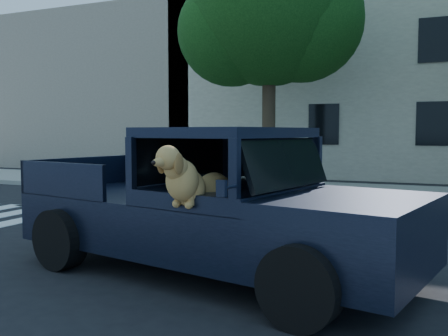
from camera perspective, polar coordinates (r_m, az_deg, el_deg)
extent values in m
plane|color=black|center=(6.58, 12.23, -12.77)|extent=(120.00, 120.00, 0.00)
cube|color=gray|center=(15.54, 18.77, -2.82)|extent=(60.00, 4.00, 0.15)
cylinder|color=#332619|center=(16.62, 5.13, 5.17)|extent=(0.44, 0.44, 4.40)
sphere|color=black|center=(17.11, 5.22, 17.99)|extent=(5.20, 5.20, 5.20)
sphere|color=black|center=(17.07, 0.90, 15.29)|extent=(3.60, 3.60, 3.60)
sphere|color=black|center=(17.01, 8.87, 16.32)|extent=(4.00, 4.00, 4.00)
cube|color=tan|center=(27.95, -12.31, 8.37)|extent=(12.00, 6.00, 8.00)
cube|color=black|center=(6.73, -1.40, -6.48)|extent=(5.80, 3.21, 0.70)
cube|color=black|center=(5.73, 14.46, -4.12)|extent=(1.99, 2.39, 0.17)
cube|color=black|center=(6.46, 0.46, 4.07)|extent=(2.02, 2.32, 0.13)
cube|color=black|center=(6.03, 7.13, 0.52)|extent=(0.64, 1.83, 0.60)
cube|color=black|center=(6.04, -0.49, -5.78)|extent=(0.69, 0.69, 0.40)
cube|color=black|center=(4.93, -0.27, -2.34)|extent=(0.11, 0.07, 0.17)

